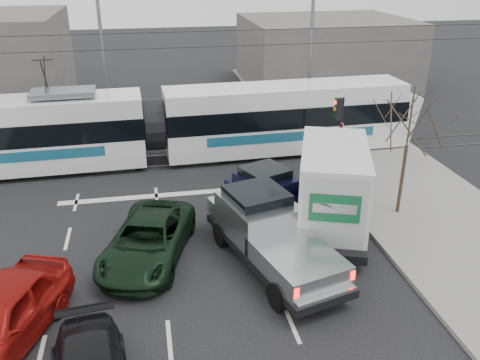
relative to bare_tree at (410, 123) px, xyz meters
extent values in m
plane|color=black|center=(-7.60, -2.50, -3.79)|extent=(120.00, 120.00, 0.00)
cube|color=gray|center=(1.40, -2.50, -3.72)|extent=(6.00, 60.00, 0.15)
cube|color=#33302D|center=(-7.60, 7.50, -3.78)|extent=(60.00, 1.60, 0.03)
cube|color=slate|center=(4.40, 21.50, -1.29)|extent=(12.00, 10.00, 5.00)
cylinder|color=#47382B|center=(0.00, 0.00, -2.27)|extent=(0.14, 0.14, 2.75)
cylinder|color=#47382B|center=(0.00, 0.00, 0.23)|extent=(0.07, 0.07, 2.25)
cylinder|color=black|center=(-1.00, 4.00, -1.84)|extent=(0.12, 0.12, 3.60)
cube|color=black|center=(-1.20, 4.00, -0.54)|extent=(0.28, 0.28, 0.95)
cylinder|color=#FF0C07|center=(-1.35, 4.00, -0.24)|extent=(0.06, 0.20, 0.20)
cylinder|color=orange|center=(-1.35, 4.00, -0.54)|extent=(0.06, 0.20, 0.20)
cylinder|color=#05330C|center=(-1.35, 4.00, -0.84)|extent=(0.06, 0.20, 0.20)
cube|color=white|center=(-1.02, 3.85, -1.34)|extent=(0.02, 0.30, 0.40)
cylinder|color=slate|center=(-0.10, 11.50, 0.71)|extent=(0.20, 0.20, 9.00)
cylinder|color=slate|center=(-11.60, 13.50, 0.71)|extent=(0.20, 0.20, 9.00)
cylinder|color=black|center=(-7.60, 7.50, 1.71)|extent=(60.00, 0.03, 0.03)
cylinder|color=black|center=(-7.60, 7.50, 2.41)|extent=(60.00, 0.03, 0.03)
cube|color=white|center=(-15.74, 7.24, -2.82)|extent=(12.24, 2.93, 1.48)
cube|color=black|center=(-15.74, 7.24, -1.68)|extent=(12.30, 2.96, 1.01)
cube|color=white|center=(-15.74, 7.24, -0.77)|extent=(12.24, 2.83, 0.94)
cube|color=#175573|center=(-15.70, 5.95, -2.55)|extent=(8.51, 0.28, 0.47)
cube|color=white|center=(-2.52, 7.65, -2.82)|extent=(12.24, 2.93, 1.48)
cube|color=black|center=(-2.52, 7.65, -1.68)|extent=(12.30, 2.96, 1.01)
cube|color=white|center=(-2.52, 7.65, -0.77)|extent=(12.24, 2.83, 0.94)
cube|color=#175573|center=(-2.48, 6.37, -2.55)|extent=(8.51, 0.28, 0.47)
cylinder|color=black|center=(-9.13, 7.45, -1.88)|extent=(1.02, 2.48, 2.45)
cube|color=slate|center=(-13.10, 7.32, -0.09)|extent=(2.88, 1.62, 0.24)
cube|color=black|center=(-11.11, 7.38, -3.62)|extent=(1.96, 2.23, 0.34)
cube|color=black|center=(-7.15, 7.51, -3.62)|extent=(1.96, 2.23, 0.34)
cube|color=black|center=(0.78, 7.76, -3.62)|extent=(1.96, 2.23, 0.34)
cube|color=black|center=(-5.70, -2.60, -3.21)|extent=(3.70, 6.50, 0.27)
cube|color=#AAACAE|center=(-6.00, -1.53, -2.47)|extent=(2.70, 3.05, 1.22)
cube|color=black|center=(-6.03, -1.43, -1.83)|extent=(2.23, 2.26, 0.58)
cube|color=#AAACAE|center=(-6.40, -0.10, -2.71)|extent=(2.24, 1.61, 0.58)
cube|color=#AAACAE|center=(-5.34, -3.90, -2.78)|extent=(2.75, 3.23, 0.69)
cube|color=silver|center=(-4.91, -5.44, -3.07)|extent=(1.93, 0.71, 0.19)
cube|color=#FF0C07|center=(-5.84, -5.57, -2.68)|extent=(0.17, 0.12, 0.30)
cube|color=#FF0C07|center=(-4.04, -5.07, -2.68)|extent=(0.17, 0.12, 0.30)
cylinder|color=black|center=(-7.17, -0.96, -3.37)|extent=(0.51, 0.90, 0.85)
cylinder|color=black|center=(-5.29, -0.44, -3.37)|extent=(0.51, 0.90, 0.85)
cylinder|color=black|center=(-6.12, -4.76, -3.37)|extent=(0.51, 0.90, 0.85)
cylinder|color=black|center=(-4.23, -4.23, -3.37)|extent=(0.51, 0.90, 0.85)
cube|color=black|center=(-2.89, -0.18, -3.27)|extent=(4.36, 7.05, 0.33)
cube|color=white|center=(-2.05, 2.21, -2.46)|extent=(2.58, 2.23, 1.52)
cube|color=black|center=(-2.01, 2.33, -1.89)|extent=(2.12, 1.63, 0.57)
cube|color=silver|center=(-3.11, -0.81, -1.86)|extent=(3.66, 5.03, 2.81)
cube|color=silver|center=(-3.86, -2.93, -1.86)|extent=(1.91, 0.71, 2.47)
cube|color=#155E34|center=(-3.87, -2.98, -1.64)|extent=(1.52, 0.55, 0.95)
cube|color=black|center=(-3.93, -3.14, -3.36)|extent=(2.02, 0.91, 0.17)
cylinder|color=black|center=(-3.13, 2.16, -3.36)|extent=(0.55, 0.90, 0.86)
cylinder|color=black|center=(-1.24, 1.50, -3.36)|extent=(0.55, 0.90, 0.86)
cylinder|color=black|center=(-4.46, -1.61, -3.32)|extent=(0.58, 0.99, 0.95)
cylinder|color=black|center=(-2.56, -2.28, -3.32)|extent=(0.58, 0.99, 0.95)
cube|color=black|center=(-4.83, -0.10, -3.25)|extent=(3.61, 5.20, 0.24)
cube|color=black|center=(-5.18, 0.70, -2.57)|extent=(2.44, 2.59, 1.12)
cube|color=black|center=(-5.22, 0.79, -1.98)|extent=(1.99, 1.96, 0.54)
cube|color=black|center=(-5.65, 1.78, -2.80)|extent=(1.93, 1.49, 0.54)
cube|color=black|center=(-4.40, -1.09, -2.86)|extent=(2.50, 2.72, 0.64)
cube|color=silver|center=(-3.89, -2.25, -3.13)|extent=(1.59, 0.83, 0.18)
cube|color=#590505|center=(-4.66, -2.48, -2.77)|extent=(0.16, 0.13, 0.27)
cube|color=#590505|center=(-3.20, -1.85, -2.77)|extent=(0.16, 0.13, 0.27)
cylinder|color=black|center=(-6.22, 1.00, -3.40)|extent=(0.56, 0.83, 0.78)
cylinder|color=black|center=(-4.69, 1.66, -3.40)|extent=(0.56, 0.83, 0.78)
cylinder|color=black|center=(-4.97, -1.87, -3.40)|extent=(0.56, 0.83, 0.78)
cylinder|color=black|center=(-3.44, -1.21, -3.40)|extent=(0.56, 0.83, 0.78)
imported|color=black|center=(-9.72, -1.35, -3.08)|extent=(3.81, 5.62, 1.43)
camera|label=1|loc=(-9.42, -16.31, 5.68)|focal=38.00mm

